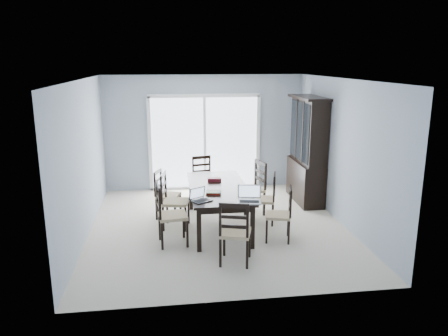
{
  "coord_description": "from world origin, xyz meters",
  "views": [
    {
      "loc": [
        -0.89,
        -7.31,
        2.91
      ],
      "look_at": [
        0.11,
        0.0,
        1.08
      ],
      "focal_mm": 35.0,
      "sensor_mm": 36.0,
      "label": 1
    }
  ],
  "objects": [
    {
      "name": "game_box",
      "position": [
        -0.02,
        0.34,
        0.78
      ],
      "size": [
        0.25,
        0.14,
        0.06
      ],
      "primitive_type": "cube",
      "rotation": [
        0.0,
        0.0,
        -0.06
      ],
      "color": "#4B0F18",
      "rests_on": "dining_table"
    },
    {
      "name": "chair_right_mid",
      "position": [
        0.93,
        0.08,
        0.57
      ],
      "size": [
        0.51,
        0.5,
        1.07
      ],
      "rotation": [
        0.0,
        0.0,
        1.3
      ],
      "color": "black",
      "rests_on": "floor"
    },
    {
      "name": "balcony",
      "position": [
        0.0,
        3.5,
        -0.05
      ],
      "size": [
        4.5,
        2.0,
        0.1
      ],
      "primitive_type": "cube",
      "color": "gray",
      "rests_on": "ground"
    },
    {
      "name": "china_hutch",
      "position": [
        2.02,
        1.25,
        1.07
      ],
      "size": [
        0.5,
        1.38,
        2.2
      ],
      "color": "black",
      "rests_on": "floor"
    },
    {
      "name": "chair_left_near",
      "position": [
        -0.91,
        -0.65,
        0.62
      ],
      "size": [
        0.5,
        0.49,
        1.18
      ],
      "rotation": [
        0.0,
        0.0,
        -1.47
      ],
      "color": "black",
      "rests_on": "floor"
    },
    {
      "name": "wall_left",
      "position": [
        -2.25,
        0.0,
        1.3
      ],
      "size": [
        0.02,
        5.0,
        2.6
      ],
      "primitive_type": "cube",
      "color": "#939FAF",
      "rests_on": "floor"
    },
    {
      "name": "chair_left_mid",
      "position": [
        -0.84,
        0.09,
        0.61
      ],
      "size": [
        0.52,
        0.51,
        1.16
      ],
      "rotation": [
        0.0,
        0.0,
        -1.76
      ],
      "color": "black",
      "rests_on": "floor"
    },
    {
      "name": "chair_end_far",
      "position": [
        -0.13,
        1.56,
        0.58
      ],
      "size": [
        0.49,
        0.5,
        1.09
      ],
      "rotation": [
        0.0,
        0.0,
        3.35
      ],
      "color": "black",
      "rests_on": "floor"
    },
    {
      "name": "chair_end_near",
      "position": [
        0.05,
        -1.54,
        0.6
      ],
      "size": [
        0.53,
        0.54,
        1.14
      ],
      "rotation": [
        0.0,
        0.0,
        -0.28
      ],
      "color": "black",
      "rests_on": "floor"
    },
    {
      "name": "laptop_silver",
      "position": [
        0.37,
        -0.95,
        0.81
      ],
      "size": [
        0.41,
        0.32,
        0.26
      ],
      "rotation": [
        0.0,
        0.0,
        -0.19
      ],
      "color": "silver",
      "rests_on": "dining_table"
    },
    {
      "name": "ceiling",
      "position": [
        0.0,
        0.0,
        2.6
      ],
      "size": [
        5.0,
        5.0,
        0.0
      ],
      "primitive_type": "plane",
      "rotation": [
        3.14,
        0.0,
        0.0
      ],
      "color": "white",
      "rests_on": "back_wall"
    },
    {
      "name": "chair_left_far",
      "position": [
        -0.96,
        0.64,
        0.56
      ],
      "size": [
        0.51,
        0.5,
        1.06
      ],
      "rotation": [
        0.0,
        0.0,
        -1.89
      ],
      "color": "black",
      "rests_on": "floor"
    },
    {
      "name": "laptop_dark",
      "position": [
        -0.35,
        -0.79,
        0.8
      ],
      "size": [
        0.36,
        0.33,
        0.2
      ],
      "rotation": [
        0.0,
        0.0,
        0.56
      ],
      "color": "black",
      "rests_on": "dining_table"
    },
    {
      "name": "railing",
      "position": [
        0.0,
        4.5,
        0.55
      ],
      "size": [
        4.5,
        0.06,
        1.1
      ],
      "primitive_type": "cube",
      "color": "#99999E",
      "rests_on": "balcony"
    },
    {
      "name": "floor",
      "position": [
        0.0,
        0.0,
        0.0
      ],
      "size": [
        5.0,
        5.0,
        0.0
      ],
      "primitive_type": "plane",
      "color": "beige",
      "rests_on": "ground"
    },
    {
      "name": "dining_table",
      "position": [
        0.0,
        0.0,
        0.67
      ],
      "size": [
        1.0,
        2.2,
        0.75
      ],
      "color": "black",
      "rests_on": "floor"
    },
    {
      "name": "wall_right",
      "position": [
        2.25,
        0.0,
        1.3
      ],
      "size": [
        0.02,
        5.0,
        2.6
      ],
      "primitive_type": "cube",
      "color": "#939FAF",
      "rests_on": "floor"
    },
    {
      "name": "sliding_door",
      "position": [
        0.0,
        2.48,
        1.09
      ],
      "size": [
        2.52,
        0.05,
        2.18
      ],
      "color": "silver",
      "rests_on": "floor"
    },
    {
      "name": "back_wall",
      "position": [
        0.0,
        2.5,
        1.3
      ],
      "size": [
        4.5,
        0.02,
        2.6
      ],
      "primitive_type": "cube",
      "color": "#939FAF",
      "rests_on": "floor"
    },
    {
      "name": "hot_tub",
      "position": [
        -0.47,
        3.64,
        0.44
      ],
      "size": [
        2.03,
        1.9,
        0.88
      ],
      "rotation": [
        0.0,
        0.0,
        -0.26
      ],
      "color": "maroon",
      "rests_on": "balcony"
    },
    {
      "name": "chair_right_near",
      "position": [
        0.99,
        -0.74,
        0.56
      ],
      "size": [
        0.49,
        0.48,
        1.05
      ],
      "rotation": [
        0.0,
        0.0,
        1.32
      ],
      "color": "black",
      "rests_on": "floor"
    },
    {
      "name": "book_stack",
      "position": [
        -0.12,
        -0.41,
        0.77
      ],
      "size": [
        0.27,
        0.22,
        0.04
      ],
      "rotation": [
        0.0,
        0.0,
        -0.29
      ],
      "color": "maroon",
      "rests_on": "dining_table"
    },
    {
      "name": "chair_right_far",
      "position": [
        0.79,
        0.62,
        0.63
      ],
      "size": [
        0.56,
        0.56,
        1.19
      ],
      "rotation": [
        0.0,
        0.0,
        1.85
      ],
      "color": "black",
      "rests_on": "floor"
    },
    {
      "name": "cell_phone",
      "position": [
        0.06,
        -0.96,
        0.76
      ],
      "size": [
        0.11,
        0.05,
        0.01
      ],
      "primitive_type": "cube",
      "rotation": [
        0.0,
        0.0,
        0.0
      ],
      "color": "black",
      "rests_on": "dining_table"
    }
  ]
}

